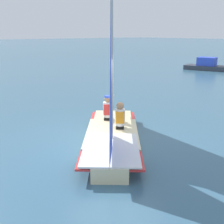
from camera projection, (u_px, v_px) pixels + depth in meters
name	position (u px, v px, depth m)	size (l,w,h in m)	color
ground_plane	(112.00, 144.00, 8.20)	(260.00, 260.00, 0.00)	#38607A
sailboat_main	(112.00, 114.00, 8.02)	(4.06, 4.40, 5.77)	beige
sailor_helm	(120.00, 120.00, 8.36)	(0.42, 0.43, 1.16)	black
sailor_crew	(108.00, 112.00, 9.20)	(0.42, 0.43, 1.16)	black
motorboat_distant	(209.00, 66.00, 24.14)	(2.93, 4.50, 1.07)	#333842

